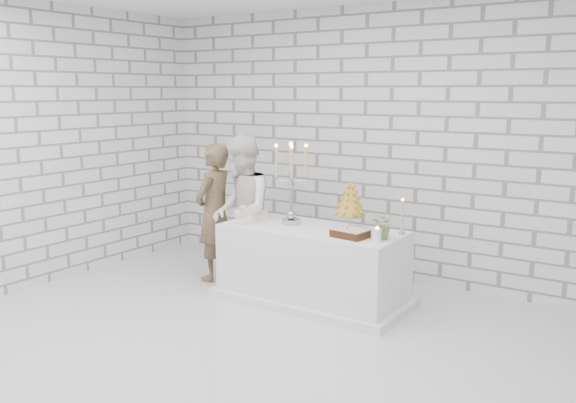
# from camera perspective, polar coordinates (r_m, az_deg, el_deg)

# --- Properties ---
(ground) EXTENTS (6.00, 5.00, 0.01)m
(ground) POSITION_cam_1_polar(r_m,az_deg,el_deg) (5.06, -3.10, -13.98)
(ground) COLOR silver
(ground) RESTS_ON ground
(wall_back) EXTENTS (6.00, 0.01, 3.00)m
(wall_back) POSITION_cam_1_polar(r_m,az_deg,el_deg) (6.81, 9.48, 5.27)
(wall_back) COLOR white
(wall_back) RESTS_ON ground
(wall_left) EXTENTS (0.01, 5.00, 3.00)m
(wall_left) POSITION_cam_1_polar(r_m,az_deg,el_deg) (6.87, -23.81, 4.59)
(wall_left) COLOR white
(wall_left) RESTS_ON ground
(cake_table) EXTENTS (1.80, 0.80, 0.75)m
(cake_table) POSITION_cam_1_polar(r_m,az_deg,el_deg) (6.11, 2.24, -5.90)
(cake_table) COLOR white
(cake_table) RESTS_ON ground
(groom) EXTENTS (0.41, 0.58, 1.52)m
(groom) POSITION_cam_1_polar(r_m,az_deg,el_deg) (6.80, -6.86, -0.99)
(groom) COLOR #4B3722
(groom) RESTS_ON ground
(bride) EXTENTS (0.96, 1.00, 1.63)m
(bride) POSITION_cam_1_polar(r_m,az_deg,el_deg) (6.46, -4.40, -1.01)
(bride) COLOR white
(bride) RESTS_ON ground
(candelabra) EXTENTS (0.39, 0.39, 0.83)m
(candelabra) POSITION_cam_1_polar(r_m,az_deg,el_deg) (6.11, 0.29, 1.69)
(candelabra) COLOR #9D9DA7
(candelabra) RESTS_ON cake_table
(croquembouche) EXTENTS (0.36, 0.36, 0.47)m
(croquembouche) POSITION_cam_1_polar(r_m,az_deg,el_deg) (5.94, 5.80, -0.35)
(croquembouche) COLOR #AF851F
(croquembouche) RESTS_ON cake_table
(chocolate_cake) EXTENTS (0.34, 0.26, 0.08)m
(chocolate_cake) POSITION_cam_1_polar(r_m,az_deg,el_deg) (5.65, 5.78, -2.93)
(chocolate_cake) COLOR black
(chocolate_cake) RESTS_ON cake_table
(pillar_candle) EXTENTS (0.09, 0.09, 0.12)m
(pillar_candle) POSITION_cam_1_polar(r_m,az_deg,el_deg) (5.51, 8.27, -3.12)
(pillar_candle) COLOR white
(pillar_candle) RESTS_ON cake_table
(extra_taper) EXTENTS (0.07, 0.07, 0.32)m
(extra_taper) POSITION_cam_1_polar(r_m,az_deg,el_deg) (5.81, 10.55, -1.48)
(extra_taper) COLOR tan
(extra_taper) RESTS_ON cake_table
(flowers) EXTENTS (0.26, 0.25, 0.23)m
(flowers) POSITION_cam_1_polar(r_m,az_deg,el_deg) (5.60, 8.87, -2.33)
(flowers) COLOR #456A2F
(flowers) RESTS_ON cake_table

